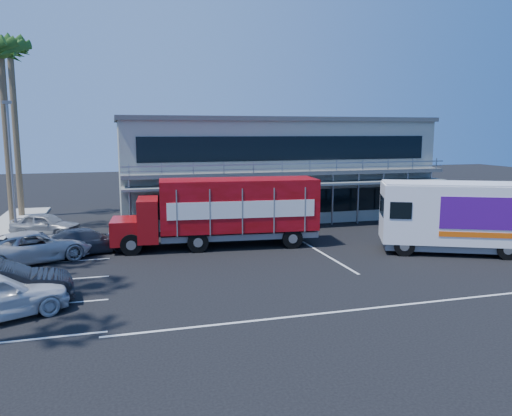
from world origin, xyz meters
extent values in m
plane|color=black|center=(0.00, 0.00, 0.00)|extent=(120.00, 120.00, 0.00)
cube|color=#999E91|center=(3.00, 15.00, 3.50)|extent=(22.00, 10.00, 7.00)
cube|color=#515454|center=(3.00, 15.00, 7.15)|extent=(22.40, 10.40, 0.30)
cube|color=#515454|center=(3.00, 9.40, 3.60)|extent=(22.00, 1.20, 0.25)
cube|color=gray|center=(3.00, 8.85, 4.10)|extent=(22.00, 0.08, 0.90)
cube|color=slate|center=(3.00, 9.10, 2.90)|extent=(22.00, 1.80, 0.15)
cube|color=black|center=(3.00, 9.98, 1.60)|extent=(20.00, 0.06, 1.60)
cube|color=black|center=(3.00, 9.98, 5.20)|extent=(20.00, 0.06, 1.60)
cylinder|color=brown|center=(-14.70, 13.00, 5.50)|extent=(0.44, 0.44, 11.00)
sphere|color=#134519|center=(-14.70, 13.00, 11.20)|extent=(1.10, 1.10, 1.10)
cylinder|color=brown|center=(-15.10, 18.50, 6.00)|extent=(0.44, 0.44, 12.00)
sphere|color=#134519|center=(-15.10, 18.50, 12.20)|extent=(1.10, 1.10, 1.10)
cylinder|color=gray|center=(-14.20, 11.00, 4.00)|extent=(0.14, 0.14, 8.00)
cube|color=gray|center=(-14.20, 11.00, 8.00)|extent=(0.50, 0.25, 0.18)
cube|color=maroon|center=(-7.86, 5.57, 1.07)|extent=(1.72, 2.53, 1.28)
cube|color=maroon|center=(-6.69, 5.46, 1.66)|extent=(1.31, 2.76, 2.24)
cube|color=black|center=(-6.69, 5.46, 2.30)|extent=(0.27, 2.27, 0.75)
cube|color=#B00A18|center=(-1.80, 5.00, 2.35)|extent=(8.76, 3.46, 2.78)
cube|color=slate|center=(-1.80, 5.00, 0.69)|extent=(8.72, 3.06, 0.32)
cube|color=white|center=(-1.92, 3.66, 2.24)|extent=(7.83, 0.77, 0.91)
cube|color=white|center=(-1.67, 6.34, 2.24)|extent=(7.83, 0.77, 0.91)
cylinder|color=black|center=(-7.65, 4.37, 0.56)|extent=(1.13, 0.38, 1.11)
cylinder|color=black|center=(-7.43, 6.71, 0.56)|extent=(1.13, 0.38, 1.11)
cylinder|color=black|center=(-4.25, 4.05, 0.56)|extent=(1.13, 0.38, 1.11)
cylinder|color=black|center=(-4.03, 6.39, 0.56)|extent=(1.13, 0.38, 1.11)
cylinder|color=black|center=(0.86, 3.57, 0.56)|extent=(1.13, 0.38, 1.11)
cylinder|color=black|center=(1.08, 5.91, 0.56)|extent=(1.13, 0.38, 1.11)
cube|color=white|center=(8.74, 0.35, 2.11)|extent=(7.96, 5.51, 3.03)
cube|color=slate|center=(8.74, 0.35, 0.43)|extent=(7.58, 5.15, 0.38)
cube|color=black|center=(5.31, 1.91, 2.43)|extent=(0.94, 1.96, 1.03)
cube|color=white|center=(8.74, 0.35, 3.65)|extent=(7.80, 5.40, 0.09)
cube|color=#4D0E81|center=(8.98, -1.21, 2.32)|extent=(3.55, 1.65, 1.62)
cube|color=#4D0E81|center=(10.07, 1.18, 2.32)|extent=(3.55, 1.65, 1.62)
cube|color=#F2590C|center=(8.97, -1.21, 1.24)|extent=(3.55, 1.64, 0.27)
cylinder|color=black|center=(5.80, 0.43, 0.52)|extent=(1.06, 0.69, 1.04)
cylinder|color=black|center=(6.75, 2.51, 0.52)|extent=(1.06, 0.69, 1.04)
cylinder|color=black|center=(10.32, -1.64, 0.52)|extent=(1.06, 0.69, 1.04)
cylinder|color=black|center=(11.28, 0.44, 0.52)|extent=(1.06, 0.69, 1.04)
imported|color=#B8B8BA|center=(-12.26, 4.40, 0.75)|extent=(5.96, 4.35, 1.51)
imported|color=#282C35|center=(-9.86, 5.45, 0.66)|extent=(4.90, 3.17, 1.32)
imported|color=gray|center=(-12.50, 10.80, 0.70)|extent=(4.45, 3.15, 1.41)
camera|label=1|loc=(-8.32, -21.46, 6.35)|focal=35.00mm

